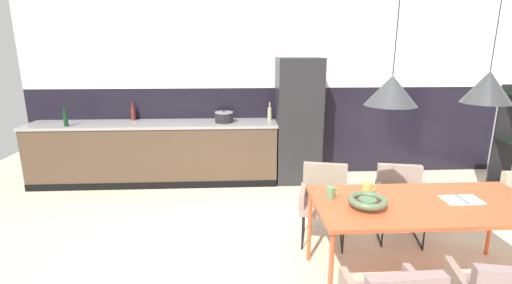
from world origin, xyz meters
The scene contains 18 objects.
ground_plane centered at (0.00, 0.00, 0.00)m, with size 9.70×9.70×0.00m, color beige.
back_wall_splashback_dark centered at (0.00, 2.89, 0.69)m, with size 7.46×0.12×1.38m, color black.
back_wall_panel_upper centered at (0.00, 2.89, 2.07)m, with size 7.46×0.12×1.38m, color white.
kitchen_counter centered at (-1.79, 2.53, 0.46)m, with size 3.61×0.63×0.91m.
refrigerator_column centered at (0.34, 2.53, 0.92)m, with size 0.64×0.60×1.84m, color #232326.
dining_table centered at (0.98, -0.09, 0.71)m, with size 1.85×0.87×0.75m.
armchair_far_side centered at (1.15, 0.72, 0.50)m, with size 0.56×0.56×0.76m.
armchair_corner_seat centered at (0.33, 0.72, 0.50)m, with size 0.57×0.57×0.80m.
fruit_bowl centered at (0.45, -0.17, 0.81)m, with size 0.31×0.31×0.09m.
open_book centered at (1.29, -0.07, 0.75)m, with size 0.31×0.19×0.02m.
mug_wide_latte centered at (0.55, 0.12, 0.80)m, with size 0.12×0.08×0.10m.
mug_tall_blue centered at (0.21, 0.04, 0.80)m, with size 0.12×0.08×0.10m.
cooking_pot centered at (-0.76, 2.51, 0.99)m, with size 0.27×0.27×0.18m.
bottle_oil_tall centered at (-2.13, 2.74, 1.02)m, with size 0.06×0.06×0.27m.
bottle_vinegar_dark centered at (-2.95, 2.35, 1.02)m, with size 0.06×0.06×0.27m.
bottle_spice_small centered at (-0.07, 2.65, 1.02)m, with size 0.06×0.06×0.27m.
pendant_lamp_over_table_near centered at (0.61, -0.05, 1.66)m, with size 0.40×0.40×1.16m.
pendant_lamp_over_table_far centered at (1.35, -0.08, 1.69)m, with size 0.36×0.36×1.14m.
Camera 1 is at (-0.57, -2.80, 1.98)m, focal length 25.75 mm.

